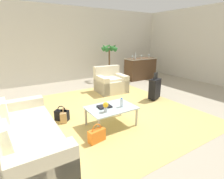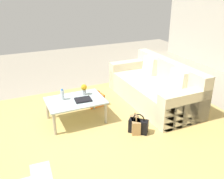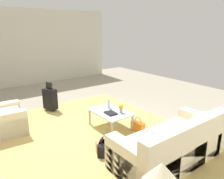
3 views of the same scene
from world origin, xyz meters
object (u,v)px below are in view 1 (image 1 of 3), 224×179
object	(u,v)px
wine_bottle_clear	(135,56)
suitcase_black	(155,88)
coffee_table	(111,109)
bar_console	(140,68)
wine_glass_leftmost	(132,57)
wine_glass_right_of_centre	(149,55)
couch	(18,140)
wine_glass_left_of_centre	(141,56)
handbag_tan	(64,116)
potted_palm	(109,62)
handbag_orange	(97,135)
handbag_black	(62,115)
flower_vase	(106,106)
water_bottle	(122,103)
armchair	(110,83)
coffee_table_book	(104,106)

from	to	relation	value
wine_bottle_clear	suitcase_black	distance (m)	2.62
coffee_table	bar_console	size ratio (longest dim) A/B	0.70
wine_glass_leftmost	wine_glass_right_of_centre	size ratio (longest dim) A/B	1.00
couch	wine_glass_left_of_centre	xyz separation A→B (m)	(5.30, 3.16, 0.76)
suitcase_black	handbag_tan	bearing A→B (deg)	178.89
wine_glass_right_of_centre	potted_palm	size ratio (longest dim) A/B	0.09
wine_glass_leftmost	handbag_orange	bearing A→B (deg)	-135.64
couch	handbag_black	xyz separation A→B (m)	(0.96, 0.92, -0.17)
potted_palm	handbag_black	bearing A→B (deg)	-136.47
wine_glass_leftmost	coffee_table	bearing A→B (deg)	-134.21
flower_vase	water_bottle	bearing A→B (deg)	6.79
couch	wine_glass_leftmost	world-z (taller)	wine_glass_leftmost
water_bottle	wine_glass_leftmost	size ratio (longest dim) A/B	1.32
wine_glass_leftmost	handbag_black	bearing A→B (deg)	-149.37
suitcase_black	potted_palm	world-z (taller)	potted_palm
wine_glass_left_of_centre	wine_glass_right_of_centre	distance (m)	0.49
armchair	water_bottle	distance (m)	2.53
coffee_table_book	handbag_black	size ratio (longest dim) A/B	0.79
wine_glass_leftmost	coffee_table_book	bearing A→B (deg)	-136.08
coffee_table	bar_console	distance (m)	4.68
wine_glass_left_of_centre	bar_console	bearing A→B (deg)	90.00
bar_console	handbag_orange	bearing A→B (deg)	-139.27
couch	handbag_orange	world-z (taller)	couch
water_bottle	handbag_orange	bearing A→B (deg)	-158.98
flower_vase	wine_glass_leftmost	xyz separation A→B (m)	(3.23, 3.24, 0.51)
potted_palm	wine_glass_left_of_centre	bearing A→B (deg)	-26.05
armchair	potted_palm	distance (m)	1.85
suitcase_black	handbag_black	distance (m)	2.85
wine_glass_left_of_centre	handbag_black	bearing A→B (deg)	-152.59
wine_glass_right_of_centre	handbag_orange	distance (m)	5.81
flower_vase	suitcase_black	size ratio (longest dim) A/B	0.24
coffee_table	water_bottle	distance (m)	0.27
suitcase_black	handbag_orange	xyz separation A→B (m)	(-2.55, -1.09, -0.23)
water_bottle	potted_palm	xyz separation A→B (m)	(2.00, 3.80, 0.31)
flower_vase	suitcase_black	bearing A→B (deg)	20.95
coffee_table_book	suitcase_black	size ratio (longest dim) A/B	0.33
armchair	handbag_orange	bearing A→B (deg)	-125.96
suitcase_black	coffee_table	bearing A→B (deg)	-160.71
water_bottle	wine_glass_leftmost	distance (m)	4.28
suitcase_black	potted_palm	xyz separation A→B (m)	(0.20, 3.00, 0.47)
armchair	coffee_table	size ratio (longest dim) A/B	1.00
armchair	handbag_tan	distance (m)	2.55
water_bottle	armchair	bearing A→B (deg)	64.06
wine_glass_right_of_centre	coffee_table_book	bearing A→B (deg)	-143.66
wine_glass_left_of_centre	potted_palm	distance (m)	1.46
armchair	wine_glass_left_of_centre	xyz separation A→B (m)	(2.20, 0.89, 0.76)
wine_bottle_clear	potted_palm	size ratio (longest dim) A/B	0.18
handbag_orange	wine_bottle_clear	bearing A→B (deg)	42.83
wine_glass_leftmost	bar_console	bearing A→B (deg)	0.92
couch	handbag_black	world-z (taller)	couch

